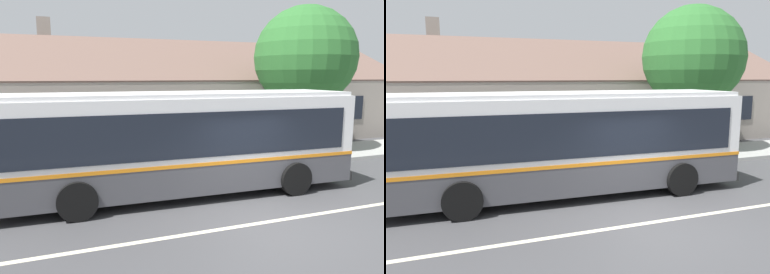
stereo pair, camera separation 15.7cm
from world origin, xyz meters
The scene contains 6 objects.
ground_plane centered at (0.00, 0.00, 0.00)m, with size 300.00×300.00×0.00m, color #424244.
sidewalk_far centered at (0.00, 6.00, 0.07)m, with size 60.00×3.00×0.15m, color #9E9E99.
lane_divider_stripe centered at (0.00, 0.00, 0.00)m, with size 60.00×0.16×0.01m, color beige.
community_building centered at (1.93, 13.91, 1.78)m, with size 26.02×10.46×6.66m.
transit_bus centered at (-1.48, 2.90, 1.65)m, with size 10.84×2.99×3.06m.
street_tree_primary centered at (6.20, 7.09, 4.28)m, with size 4.62×4.62×6.70m.
Camera 2 is at (-4.80, -7.54, 3.54)m, focal length 35.00 mm.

